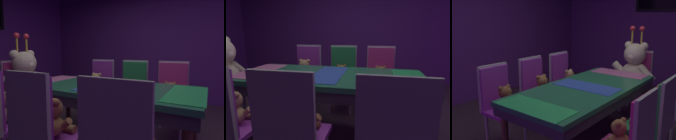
# 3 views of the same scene
# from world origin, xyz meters

# --- Properties ---
(wall_right) EXTENTS (0.12, 6.40, 2.80)m
(wall_right) POSITION_xyz_m (2.60, 0.00, 1.40)
(wall_right) COLOR #59267F
(wall_right) RESTS_ON ground_plane
(banquet_table) EXTENTS (0.90, 2.02, 0.75)m
(banquet_table) POSITION_xyz_m (0.00, 0.00, 0.65)
(banquet_table) COLOR #26724C
(banquet_table) RESTS_ON ground_plane
(teddy_left_0) EXTENTS (0.25, 0.32, 0.30)m
(teddy_left_0) POSITION_xyz_m (-0.71, -0.61, 0.59)
(teddy_left_0) COLOR brown
(teddy_left_0) RESTS_ON chair_left_0
(chair_left_1) EXTENTS (0.42, 0.41, 0.98)m
(chair_left_1) POSITION_xyz_m (-0.87, 0.03, 0.60)
(chair_left_1) COLOR purple
(chair_left_1) RESTS_ON ground_plane
(teddy_left_1) EXTENTS (0.25, 0.33, 0.31)m
(teddy_left_1) POSITION_xyz_m (-0.72, 0.03, 0.59)
(teddy_left_1) COLOR olive
(teddy_left_1) RESTS_ON chair_left_1
(teddy_left_2) EXTENTS (0.23, 0.30, 0.28)m
(teddy_left_2) POSITION_xyz_m (-0.69, 0.60, 0.58)
(teddy_left_2) COLOR tan
(teddy_left_2) RESTS_ON chair_left_2
(chair_right_0) EXTENTS (0.42, 0.41, 0.98)m
(chair_right_0) POSITION_xyz_m (0.84, -0.57, 0.60)
(chair_right_0) COLOR #CC338C
(chair_right_0) RESTS_ON ground_plane
(teddy_right_0) EXTENTS (0.22, 0.28, 0.26)m
(teddy_right_0) POSITION_xyz_m (0.70, -0.57, 0.57)
(teddy_right_0) COLOR olive
(teddy_right_0) RESTS_ON chair_right_0
(chair_right_1) EXTENTS (0.42, 0.41, 0.98)m
(chair_right_1) POSITION_xyz_m (0.85, 0.00, 0.60)
(chair_right_1) COLOR #268C4C
(chair_right_1) RESTS_ON ground_plane
(teddy_right_1) EXTENTS (0.21, 0.28, 0.26)m
(teddy_right_1) POSITION_xyz_m (0.70, 0.00, 0.57)
(teddy_right_1) COLOR olive
(teddy_right_1) RESTS_ON chair_right_1
(chair_right_2) EXTENTS (0.42, 0.41, 0.98)m
(chair_right_2) POSITION_xyz_m (0.84, 0.58, 0.60)
(chair_right_2) COLOR purple
(chair_right_2) RESTS_ON ground_plane
(teddy_right_2) EXTENTS (0.26, 0.34, 0.32)m
(teddy_right_2) POSITION_xyz_m (0.69, 0.58, 0.60)
(teddy_right_2) COLOR tan
(teddy_right_2) RESTS_ON chair_right_2
(throne_chair) EXTENTS (0.41, 0.42, 0.98)m
(throne_chair) POSITION_xyz_m (0.00, 1.54, 0.60)
(throne_chair) COLOR #CC338C
(throne_chair) RESTS_ON ground_plane
(king_teddy_bear) EXTENTS (0.72, 0.56, 0.93)m
(king_teddy_bear) POSITION_xyz_m (0.00, 1.37, 0.75)
(king_teddy_bear) COLOR beige
(king_teddy_bear) RESTS_ON throne_chair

